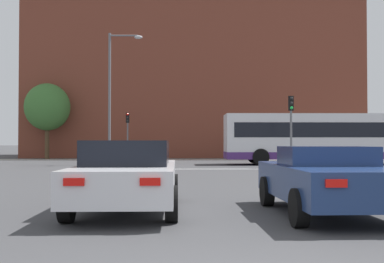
# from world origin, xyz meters

# --- Properties ---
(stop_line_strip) EXTENTS (7.74, 0.30, 0.01)m
(stop_line_strip) POSITION_xyz_m (0.00, 20.49, 0.00)
(stop_line_strip) COLOR silver
(stop_line_strip) RESTS_ON ground_plane
(far_pavement) EXTENTS (68.60, 2.50, 0.01)m
(far_pavement) POSITION_xyz_m (0.00, 34.03, 0.01)
(far_pavement) COLOR gray
(far_pavement) RESTS_ON ground_plane
(brick_civic_building) EXTENTS (30.64, 15.25, 23.85)m
(brick_civic_building) POSITION_xyz_m (0.27, 44.26, 8.99)
(brick_civic_building) COLOR brown
(brick_civic_building) RESTS_ON ground_plane
(car_saloon_left) EXTENTS (2.07, 4.89, 1.42)m
(car_saloon_left) POSITION_xyz_m (-1.85, 5.53, 0.74)
(car_saloon_left) COLOR silver
(car_saloon_left) RESTS_ON ground_plane
(car_roadster_right) EXTENTS (2.15, 4.35, 1.31)m
(car_roadster_right) POSITION_xyz_m (2.05, 4.87, 0.67)
(car_roadster_right) COLOR navy
(car_roadster_right) RESTS_ON ground_plane
(bus_crossing_lead) EXTENTS (10.68, 2.70, 3.13)m
(bus_crossing_lead) POSITION_xyz_m (7.20, 25.61, 1.68)
(bus_crossing_lead) COLOR silver
(bus_crossing_lead) RESTS_ON ground_plane
(traffic_light_far_left) EXTENTS (0.26, 0.31, 3.70)m
(traffic_light_far_left) POSITION_xyz_m (-5.12, 33.39, 2.52)
(traffic_light_far_left) COLOR slate
(traffic_light_far_left) RESTS_ON ground_plane
(traffic_light_near_right) EXTENTS (0.26, 0.31, 3.90)m
(traffic_light_near_right) POSITION_xyz_m (5.10, 21.61, 2.64)
(traffic_light_near_right) COLOR slate
(traffic_light_near_right) RESTS_ON ground_plane
(street_lamp_junction) EXTENTS (2.12, 0.36, 8.20)m
(street_lamp_junction) POSITION_xyz_m (-5.02, 25.63, 4.93)
(street_lamp_junction) COLOR slate
(street_lamp_junction) RESTS_ON ground_plane
(pedestrian_waiting) EXTENTS (0.46, 0.38, 1.77)m
(pedestrian_waiting) POSITION_xyz_m (3.20, 34.31, 1.05)
(pedestrian_waiting) COLOR #333851
(pedestrian_waiting) RESTS_ON ground_plane
(tree_by_building) EXTENTS (3.71, 3.71, 6.25)m
(tree_by_building) POSITION_xyz_m (-11.99, 35.52, 4.28)
(tree_by_building) COLOR #4C3823
(tree_by_building) RESTS_ON ground_plane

